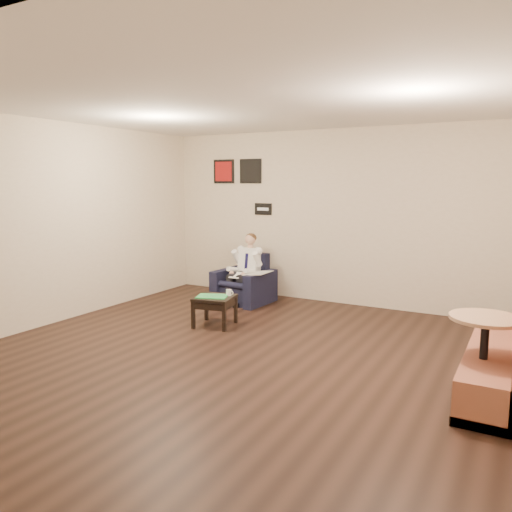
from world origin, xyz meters
The scene contains 17 objects.
ground centered at (0.00, 0.00, 0.00)m, with size 6.00×6.00×0.00m, color black.
wall_back centered at (0.00, 3.00, 1.40)m, with size 6.00×0.02×2.80m, color beige.
wall_left centered at (-3.00, 0.00, 1.40)m, with size 0.02×6.00×2.80m, color beige.
ceiling centered at (0.00, 0.00, 2.80)m, with size 6.00×6.00×0.02m, color white.
seating_sign centered at (-1.30, 2.98, 1.50)m, with size 0.32×0.02×0.20m, color black.
art_print_left centered at (-2.10, 2.98, 2.15)m, with size 0.42×0.03×0.42m, color maroon.
art_print_right centered at (-1.55, 2.98, 2.15)m, with size 0.42×0.03×0.42m, color black.
armchair centered at (-1.28, 2.28, 0.39)m, with size 0.81×0.81×0.79m, color black.
seated_man centered at (-1.28, 2.17, 0.54)m, with size 0.51×0.77×1.08m, color white, non-canonical shape.
lap_papers centered at (-1.29, 2.09, 0.48)m, with size 0.18×0.26×0.01m, color white.
newspaper centered at (-0.95, 2.17, 0.54)m, with size 0.34×0.43×0.01m, color silver.
side_table centered at (-0.94, 0.92, 0.21)m, with size 0.50×0.50×0.41m, color black.
green_folder centered at (-0.96, 0.90, 0.42)m, with size 0.41×0.29×0.01m, color green.
coffee_mug centered at (-0.80, 1.06, 0.45)m, with size 0.07×0.07×0.09m, color white.
smartphone centered at (-0.92, 1.07, 0.41)m, with size 0.13×0.06×0.01m, color black.
banquette centered at (2.59, 0.57, 0.57)m, with size 0.54×2.25×1.15m, color #945039.
cafe_table centered at (2.50, 0.12, 0.39)m, with size 0.63×0.63×0.78m, color #A77C5A.
Camera 1 is at (2.80, -4.63, 1.97)m, focal length 35.00 mm.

